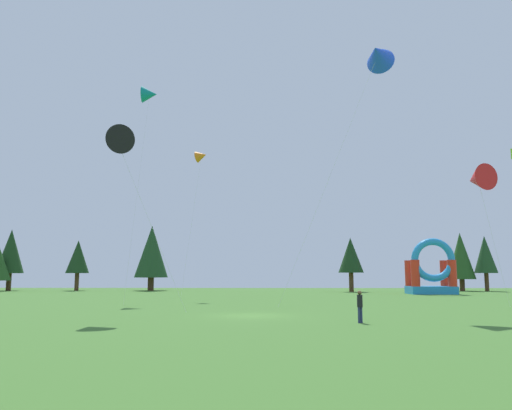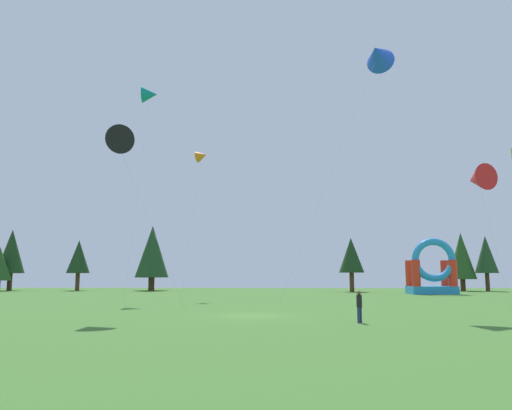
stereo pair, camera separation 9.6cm
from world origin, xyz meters
TOP-DOWN VIEW (x-y plane):
  - ground_plane at (0.00, 0.00)m, footprint 120.00×120.00m
  - kite_orange_delta at (-6.10, 21.80)m, footprint 1.99×5.20m
  - kite_blue_delta at (9.11, 4.70)m, footprint 8.81×4.85m
  - kite_black_delta at (-8.53, -0.21)m, footprint 5.45×3.77m
  - kite_red_delta at (16.81, 6.96)m, footprint 3.36×2.36m
  - kite_teal_delta at (-11.24, 19.17)m, footprint 1.66×9.80m
  - person_near_camera at (5.68, -4.42)m, footprint 0.39×0.39m
  - inflatable_blue_arch at (21.34, 33.13)m, footprint 5.57×3.83m
  - tree_row_1 at (-37.83, 45.01)m, footprint 4.01×4.01m
  - tree_row_2 at (-27.65, 45.25)m, footprint 3.41×3.41m
  - tree_row_3 at (-16.58, 45.57)m, footprint 5.01×5.01m
  - tree_row_4 at (12.62, 40.95)m, footprint 3.51×3.51m
  - tree_row_5 at (29.44, 44.86)m, footprint 3.95×3.95m
  - tree_row_6 at (32.60, 43.86)m, footprint 3.24×3.24m

SIDE VIEW (x-z plane):
  - ground_plane at x=0.00m, z-range 0.00..0.00m
  - person_near_camera at x=5.68m, z-range 0.15..1.80m
  - inflatable_blue_arch at x=21.34m, z-range -0.91..5.96m
  - tree_row_2 at x=-27.65m, z-range 1.23..8.75m
  - tree_row_4 at x=12.62m, z-range 1.26..8.79m
  - tree_row_5 at x=29.44m, z-range 0.83..9.37m
  - tree_row_6 at x=32.60m, z-range 1.24..9.24m
  - tree_row_3 at x=-16.58m, z-range 0.94..10.67m
  - tree_row_1 at x=-37.83m, z-range 1.23..10.40m
  - kite_red_delta at x=16.81m, z-range 4.29..14.91m
  - kite_black_delta at x=-8.53m, z-range 4.91..16.75m
  - kite_orange_delta at x=-6.10m, z-range 7.12..22.80m
  - kite_blue_delta at x=9.11m, z-range 8.66..28.36m
  - kite_teal_delta at x=-11.24m, z-range 10.01..31.77m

